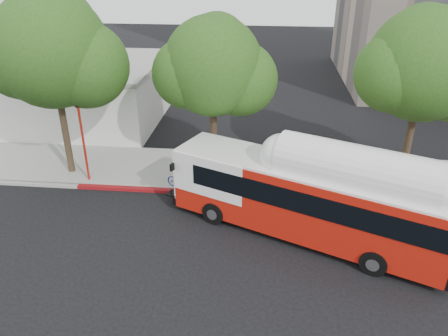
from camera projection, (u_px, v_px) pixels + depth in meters
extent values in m
plane|color=black|center=(220.00, 240.00, 18.95)|extent=(120.00, 120.00, 0.00)
cube|color=gray|center=(233.00, 171.00, 24.70)|extent=(60.00, 5.00, 0.15)
cube|color=gray|center=(229.00, 194.00, 22.39)|extent=(60.00, 0.30, 0.15)
cube|color=maroon|center=(171.00, 191.00, 22.65)|extent=(10.00, 0.32, 0.16)
cylinder|color=#2D2116|center=(64.00, 122.00, 23.28)|extent=(0.36, 0.36, 6.08)
sphere|color=#234C15|center=(51.00, 50.00, 21.58)|extent=(5.80, 5.80, 5.80)
sphere|color=#234C15|center=(86.00, 65.00, 21.95)|extent=(4.35, 4.35, 4.35)
cylinder|color=#2D2116|center=(214.00, 130.00, 23.16)|extent=(0.36, 0.36, 5.44)
sphere|color=#234C15|center=(213.00, 66.00, 21.63)|extent=(5.00, 5.00, 5.00)
sphere|color=#234C15|center=(241.00, 79.00, 21.99)|extent=(3.75, 3.75, 3.75)
cylinder|color=#2D2116|center=(409.00, 136.00, 22.02)|extent=(0.36, 0.36, 5.76)
sphere|color=#234C15|center=(424.00, 65.00, 20.41)|extent=(5.40, 5.40, 5.40)
cube|color=silver|center=(50.00, 92.00, 31.75)|extent=(16.00, 10.00, 4.00)
cube|color=gray|center=(45.00, 63.00, 30.81)|extent=(16.20, 10.20, 0.30)
cube|color=#B2170C|center=(305.00, 200.00, 18.58)|extent=(11.77, 7.09, 2.84)
cube|color=black|center=(317.00, 190.00, 18.10)|extent=(10.72, 6.67, 0.93)
cube|color=white|center=(307.00, 169.00, 17.92)|extent=(11.74, 7.02, 0.10)
cube|color=white|center=(356.00, 174.00, 16.94)|extent=(6.52, 4.33, 0.54)
cube|color=black|center=(182.00, 189.00, 21.98)|extent=(1.43, 1.93, 0.06)
imported|color=#25219A|center=(181.00, 181.00, 21.77)|extent=(1.22, 1.77, 0.88)
cylinder|color=#B51F13|center=(84.00, 145.00, 22.75)|extent=(0.13, 0.13, 4.29)
cube|color=black|center=(77.00, 104.00, 21.74)|extent=(0.05, 0.43, 0.27)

